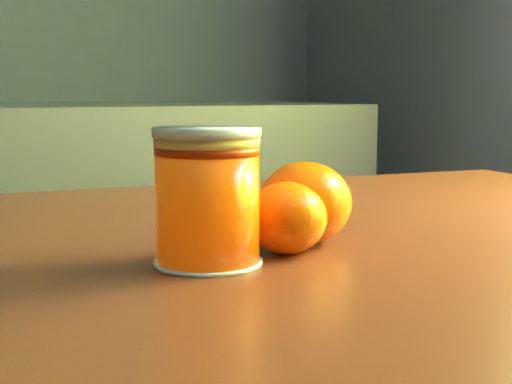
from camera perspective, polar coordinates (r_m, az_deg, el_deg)
name	(u,v)px	position (r m, az deg, el deg)	size (l,w,h in m)	color
juice_glass	(208,197)	(0.48, -3.90, -0.44)	(0.07, 0.07, 0.09)	#FF5205
orange_front	(286,218)	(0.51, 2.45, -2.08)	(0.06, 0.06, 0.05)	#FF5E05
orange_back	(305,203)	(0.54, 3.96, -0.86)	(0.07, 0.07, 0.06)	#FF5E05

